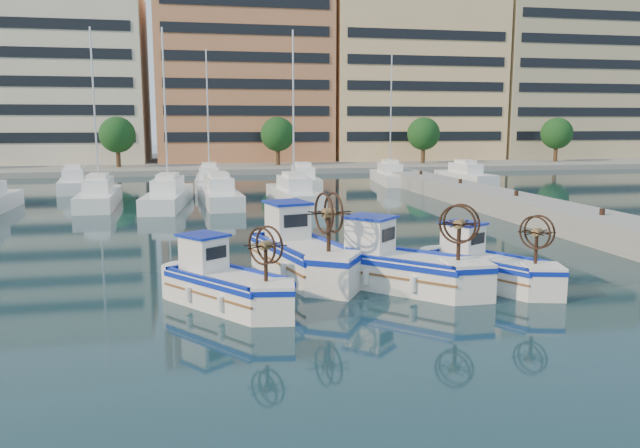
{
  "coord_description": "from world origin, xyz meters",
  "views": [
    {
      "loc": [
        -5.54,
        -19.63,
        5.4
      ],
      "look_at": [
        -0.8,
        4.12,
        1.5
      ],
      "focal_mm": 35.0,
      "sensor_mm": 36.0,
      "label": 1
    }
  ],
  "objects_px": {
    "fishing_boat_a": "(225,282)",
    "fishing_boat_b": "(301,252)",
    "fishing_boat_d": "(486,265)",
    "fishing_boat_c": "(399,264)"
  },
  "relations": [
    {
      "from": "fishing_boat_a",
      "to": "fishing_boat_b",
      "type": "relative_size",
      "value": 0.79
    },
    {
      "from": "fishing_boat_a",
      "to": "fishing_boat_d",
      "type": "bearing_deg",
      "value": -32.26
    },
    {
      "from": "fishing_boat_d",
      "to": "fishing_boat_b",
      "type": "bearing_deg",
      "value": 126.52
    },
    {
      "from": "fishing_boat_b",
      "to": "fishing_boat_c",
      "type": "xyz_separation_m",
      "value": [
        2.91,
        -2.27,
        -0.08
      ]
    },
    {
      "from": "fishing_boat_c",
      "to": "fishing_boat_d",
      "type": "height_order",
      "value": "fishing_boat_c"
    },
    {
      "from": "fishing_boat_a",
      "to": "fishing_boat_b",
      "type": "height_order",
      "value": "fishing_boat_b"
    },
    {
      "from": "fishing_boat_a",
      "to": "fishing_boat_b",
      "type": "bearing_deg",
      "value": 11.51
    },
    {
      "from": "fishing_boat_b",
      "to": "fishing_boat_c",
      "type": "height_order",
      "value": "fishing_boat_b"
    },
    {
      "from": "fishing_boat_a",
      "to": "fishing_boat_b",
      "type": "xyz_separation_m",
      "value": [
        2.84,
        3.2,
        0.17
      ]
    },
    {
      "from": "fishing_boat_a",
      "to": "fishing_boat_d",
      "type": "height_order",
      "value": "fishing_boat_a"
    }
  ]
}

